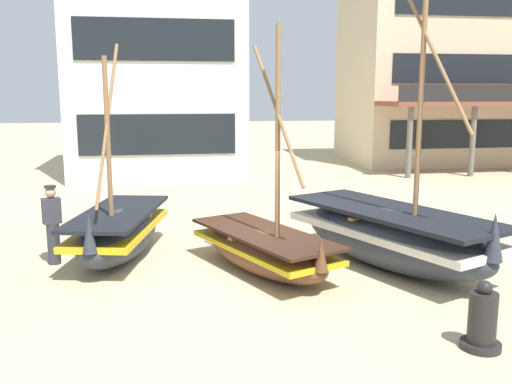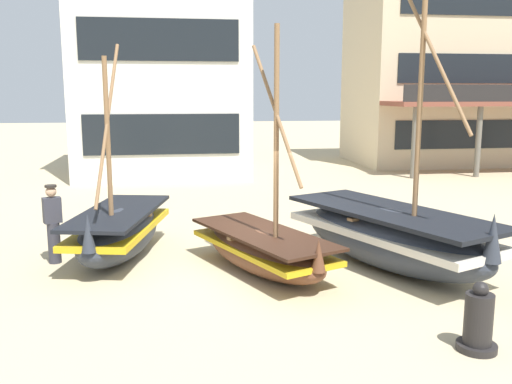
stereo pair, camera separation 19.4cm
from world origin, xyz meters
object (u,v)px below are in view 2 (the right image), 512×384
Objects in this scene: fishing_boat_far_right at (263,249)px; fisherman_by_hull at (53,225)px; harbor_building_annex at (454,71)px; fishing_boat_near_left at (119,231)px; capstan_winch at (478,323)px; harbor_building_main at (161,47)px; fishing_boat_centre_large at (391,236)px.

fisherman_by_hull is (-4.30, 1.24, 0.36)m from fishing_boat_far_right.
harbor_building_annex reaches higher than fisherman_by_hull.
harbor_building_annex is (15.60, 15.27, 4.08)m from fishing_boat_near_left.
fisherman_by_hull is 1.67× the size of capstan_winch.
harbor_building_annex is at bearing 52.93° from fishing_boat_far_right.
capstan_winch is 0.09× the size of harbor_building_main.
fishing_boat_near_left is at bearing 164.19° from fishing_boat_centre_large.
fishing_boat_centre_large is at bearing -2.90° from fishing_boat_far_right.
fishing_boat_far_right is 0.43× the size of harbor_building_main.
fishing_boat_centre_large is 1.38× the size of fishing_boat_far_right.
fishing_boat_far_right is 21.38m from harbor_building_annex.
fishing_boat_near_left is 0.44× the size of harbor_building_annex.
harbor_building_annex is (14.81, 2.22, -0.88)m from harbor_building_main.
fishing_boat_centre_large is 3.96× the size of fisherman_by_hull.
fisherman_by_hull is (-6.94, 1.37, 0.15)m from fishing_boat_centre_large.
fishing_boat_centre_large is 0.63× the size of harbor_building_annex.
capstan_winch is (2.42, -3.91, -0.07)m from fishing_boat_far_right.
fishing_boat_near_left is at bearing 135.10° from capstan_winch.
fishing_boat_far_right reaches higher than fishing_boat_near_left.
fishing_boat_near_left is 0.96× the size of fishing_boat_far_right.
capstan_winch is at bearing -58.29° from fishing_boat_far_right.
fisherman_by_hull is 0.16× the size of harbor_building_annex.
capstan_winch is (-0.23, -3.78, -0.28)m from fishing_boat_centre_large.
fisherman_by_hull is 0.15× the size of harbor_building_main.
capstan_winch is (6.72, -5.15, -0.42)m from fisherman_by_hull.
fisherman_by_hull is 23.27m from harbor_building_annex.
fishing_boat_near_left is at bearing 9.36° from fisherman_by_hull.
harbor_building_main is at bearing -171.47° from harbor_building_annex.
fishing_boat_near_left is 0.69× the size of fishing_boat_centre_large.
fishing_boat_centre_large is (5.61, -1.59, 0.09)m from fishing_boat_near_left.
fisherman_by_hull reaches higher than capstan_winch.
harbor_building_annex is at bearing 42.44° from fisherman_by_hull.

